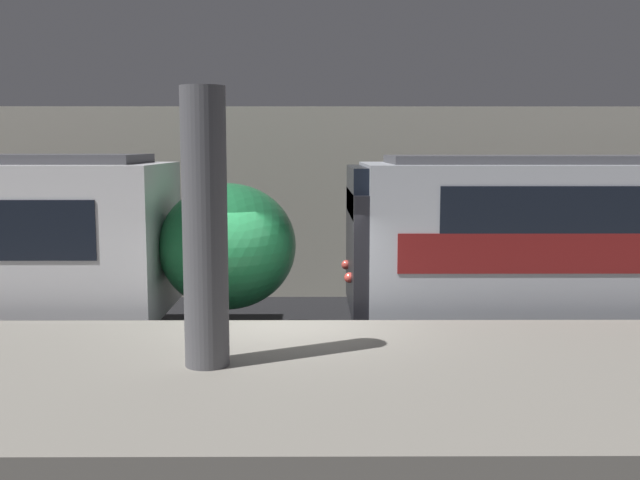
% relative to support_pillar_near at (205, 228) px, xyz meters
% --- Properties ---
extents(ground_plane, '(120.00, 120.00, 0.00)m').
position_rel_support_pillar_near_xyz_m(ground_plane, '(0.81, 2.31, -2.61)').
color(ground_plane, black).
extents(platform, '(40.00, 5.00, 0.96)m').
position_rel_support_pillar_near_xyz_m(platform, '(0.81, -0.19, -2.13)').
color(platform, gray).
rests_on(platform, ground).
extents(station_rear_barrier, '(50.00, 0.15, 4.49)m').
position_rel_support_pillar_near_xyz_m(station_rear_barrier, '(0.81, 8.89, -0.37)').
color(station_rear_barrier, '#B2AD9E').
rests_on(station_rear_barrier, ground).
extents(support_pillar_near, '(0.53, 0.53, 3.30)m').
position_rel_support_pillar_near_xyz_m(support_pillar_near, '(0.00, 0.00, 0.00)').
color(support_pillar_near, '#56565B').
rests_on(support_pillar_near, platform).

